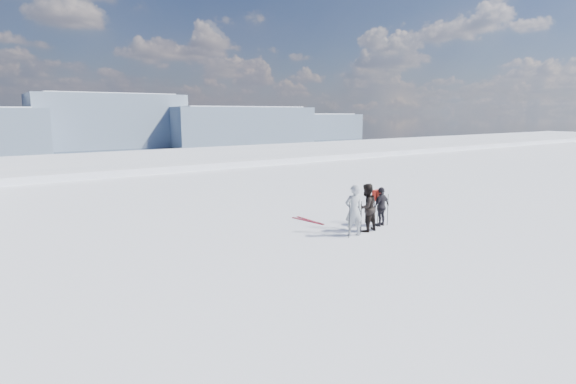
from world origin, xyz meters
The scene contains 8 objects.
lake_basin centered at (0.00, 30.00, -6.50)m, with size 820.00×820.00×71.62m.
far_mountain_range centered at (29.60, 454.78, -7.19)m, with size 770.00×110.00×53.00m.
skier_grey centered at (-0.49, 1.79, 0.94)m, with size 0.68×0.45×1.87m, color #989EA6.
skier_dark centered at (0.34, 2.00, 0.91)m, with size 0.88×0.69×1.81m, color black.
skier_pack centered at (1.41, 2.25, 0.78)m, with size 0.91×0.38×1.55m, color black.
backpack centered at (1.37, 2.50, 1.76)m, with size 0.33×0.19×0.42m, color red.
ski_poles centered at (0.42, 1.93, 0.62)m, with size 2.52×0.57×1.33m.
skis_loose centered at (-0.46, 4.49, 0.01)m, with size 0.40×1.70×0.03m.
Camera 1 is at (-11.42, -9.81, 4.41)m, focal length 28.00 mm.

